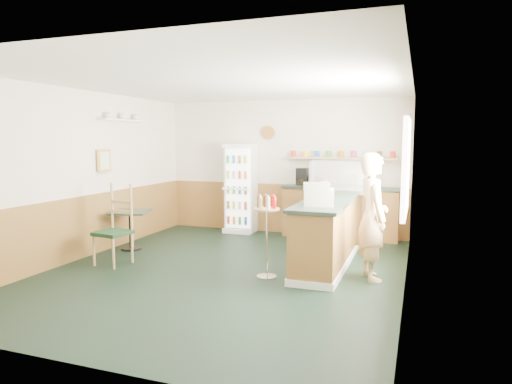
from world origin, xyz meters
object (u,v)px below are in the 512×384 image
at_px(cafe_chair, 116,222).
at_px(display_case, 339,177).
at_px(condiment_stand, 267,225).
at_px(cash_register, 319,197).
at_px(shopkeeper, 372,217).
at_px(drinks_fridge, 241,188).
at_px(cafe_table, 131,222).

bearing_deg(cafe_chair, display_case, 39.33).
bearing_deg(condiment_stand, display_case, 70.31).
relative_size(cash_register, shopkeeper, 0.24).
xyz_separation_m(display_case, shopkeeper, (0.70, -1.47, -0.41)).
bearing_deg(condiment_stand, drinks_fridge, 117.99).
bearing_deg(display_case, drinks_fridge, 156.36).
distance_m(condiment_stand, cafe_chair, 2.42).
distance_m(display_case, condiment_stand, 2.07).
xyz_separation_m(drinks_fridge, cash_register, (2.18, -2.57, 0.21)).
bearing_deg(drinks_fridge, cash_register, -49.75).
height_order(drinks_fridge, cash_register, drinks_fridge).
relative_size(drinks_fridge, display_case, 1.93).
bearing_deg(shopkeeper, cafe_table, 61.91).
xyz_separation_m(display_case, condiment_stand, (-0.67, -1.88, -0.54)).
height_order(drinks_fridge, display_case, drinks_fridge).
bearing_deg(cafe_chair, drinks_fridge, 79.66).
height_order(cash_register, condiment_stand, cash_register).
distance_m(cash_register, cafe_table, 3.49).
bearing_deg(cafe_chair, condiment_stand, 8.75).
height_order(condiment_stand, cafe_chair, cafe_chair).
relative_size(display_case, condiment_stand, 0.84).
height_order(cafe_table, cafe_chair, cafe_chair).
xyz_separation_m(drinks_fridge, display_case, (2.18, -0.95, 0.37)).
distance_m(drinks_fridge, display_case, 2.41).
relative_size(cash_register, cafe_chair, 0.33).
bearing_deg(cafe_table, cafe_chair, -68.89).
xyz_separation_m(condiment_stand, cafe_table, (-2.73, 0.73, -0.25)).
xyz_separation_m(shopkeeper, cafe_table, (-4.10, 0.33, -0.39)).
distance_m(display_case, cash_register, 1.63).
bearing_deg(cafe_table, drinks_fridge, 59.85).
xyz_separation_m(drinks_fridge, cafe_table, (-1.22, -2.10, -0.43)).
bearing_deg(drinks_fridge, shopkeeper, -40.12).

